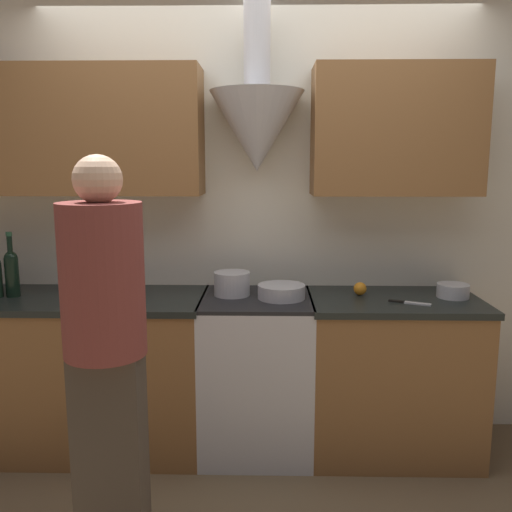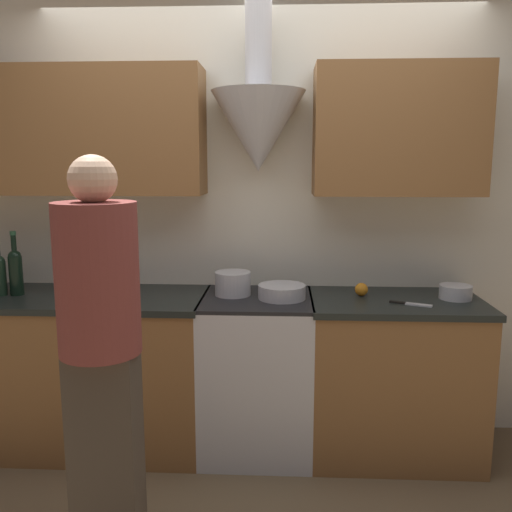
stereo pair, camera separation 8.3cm
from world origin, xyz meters
The scene contains 12 objects.
ground_plane centered at (0.00, 0.00, 0.00)m, with size 12.00×12.00×0.00m, color brown.
wall_back centered at (-0.10, 0.61, 1.47)m, with size 8.40×0.52×2.60m.
counter_left centered at (-1.07, 0.34, 0.45)m, with size 1.54×0.62×0.89m.
counter_right centered at (0.76, 0.34, 0.45)m, with size 0.94×0.62×0.89m.
stove_range centered at (0.00, 0.34, 0.45)m, with size 0.61×0.60×0.89m.
wine_bottle_4 centered at (-1.36, 0.33, 1.04)m, with size 0.07×0.07×0.36m.
stock_pot centered at (-0.14, 0.39, 0.96)m, with size 0.20×0.20×0.13m.
mixing_bowl centered at (0.14, 0.32, 0.93)m, with size 0.26×0.26×0.08m.
orange_fruit centered at (0.58, 0.41, 0.93)m, with size 0.07×0.07×0.07m.
saucepan centered at (1.09, 0.36, 0.93)m, with size 0.18×0.18×0.08m.
chefs_knife centered at (0.82, 0.22, 0.90)m, with size 0.21×0.11×0.01m.
person_foreground_left centered at (-0.57, -0.58, 0.92)m, with size 0.32×0.32×1.66m.
Camera 1 is at (0.06, -2.58, 1.63)m, focal length 38.00 mm.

